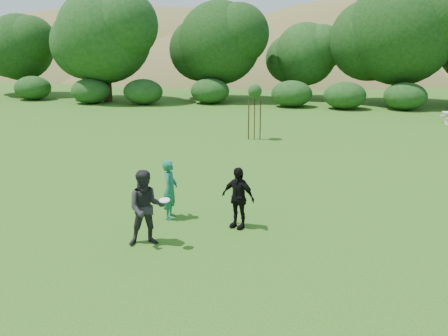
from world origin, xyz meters
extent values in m
plane|color=#19470C|center=(0.00, 0.00, 0.00)|extent=(120.00, 120.00, 0.00)
imported|color=#16664E|center=(-1.34, 1.19, 0.88)|extent=(0.43, 0.65, 1.76)
imported|color=#242426|center=(-1.47, -0.78, 0.99)|extent=(1.15, 1.02, 1.98)
imported|color=black|center=(0.71, 0.72, 0.87)|extent=(1.11, 0.83, 1.75)
cylinder|color=white|center=(-0.93, -0.97, 1.29)|extent=(0.27, 0.27, 0.07)
cylinder|color=#382316|center=(0.18, 13.02, 1.25)|extent=(0.05, 0.05, 2.50)
sphere|color=#204619|center=(0.18, 13.02, 2.50)|extent=(0.70, 0.70, 0.70)
cylinder|color=#3B2517|center=(-0.12, 13.02, 1.00)|extent=(0.06, 0.06, 2.00)
cylinder|color=#3D2618|center=(0.48, 13.02, 1.00)|extent=(0.06, 0.06, 2.00)
cube|color=beige|center=(11.41, 19.14, 0.34)|extent=(0.10, 0.70, 0.68)
ellipsoid|color=olive|center=(-25.00, 70.00, -12.10)|extent=(110.00, 70.00, 44.00)
ellipsoid|color=olive|center=(20.00, 72.00, -14.30)|extent=(100.00, 64.00, 52.00)
ellipsoid|color=olive|center=(-5.00, 58.00, -7.70)|extent=(80.00, 50.00, 28.00)
cylinder|color=#3A2616|center=(-22.00, 30.00, 1.31)|extent=(0.65, 0.65, 2.62)
sphere|color=#194214|center=(-22.00, 30.00, 4.22)|extent=(5.80, 5.80, 5.80)
cylinder|color=#3A2616|center=(-13.00, 27.00, 1.57)|extent=(0.73, 0.73, 3.15)
sphere|color=#194214|center=(-13.00, 27.00, 5.23)|extent=(7.54, 7.54, 7.54)
cylinder|color=#3A2616|center=(-4.00, 29.00, 1.40)|extent=(0.68, 0.68, 2.80)
sphere|color=#194214|center=(-4.00, 29.00, 4.66)|extent=(6.73, 6.73, 6.73)
cylinder|color=#3A2616|center=(3.00, 31.00, 1.14)|extent=(0.60, 0.60, 2.27)
sphere|color=#194214|center=(3.00, 31.00, 3.71)|extent=(5.22, 5.22, 5.22)
cylinder|color=#3A2616|center=(10.00, 28.00, 1.66)|extent=(0.76, 0.76, 3.32)
sphere|color=#194214|center=(10.00, 28.00, 5.56)|extent=(8.12, 8.12, 8.12)
camera|label=1|loc=(2.14, -12.36, 5.23)|focal=40.00mm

